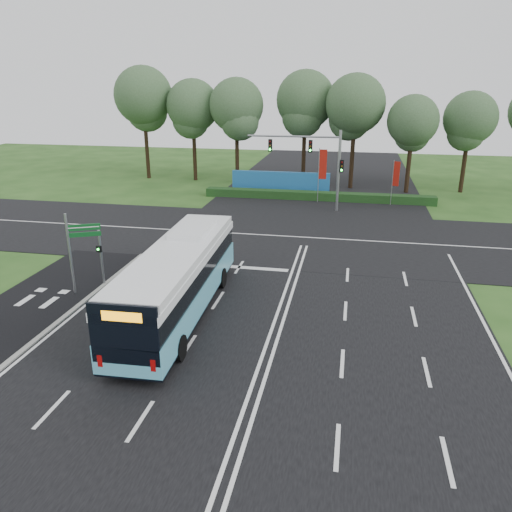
{
  "coord_description": "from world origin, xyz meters",
  "views": [
    {
      "loc": [
        3.24,
        -23.05,
        10.92
      ],
      "look_at": [
        -1.65,
        2.0,
        1.93
      ],
      "focal_mm": 35.0,
      "sensor_mm": 36.0,
      "label": 1
    }
  ],
  "objects": [
    {
      "name": "street_sign",
      "position": [
        -10.85,
        -0.38,
        2.78
      ],
      "size": [
        1.6,
        0.8,
        4.47
      ],
      "rotation": [
        0.0,
        0.0,
        0.43
      ],
      "color": "gray",
      "rests_on": "ground"
    },
    {
      "name": "hedge",
      "position": [
        0.0,
        24.5,
        0.4
      ],
      "size": [
        22.0,
        1.2,
        0.8
      ],
      "primitive_type": "cube",
      "color": "black",
      "rests_on": "ground"
    },
    {
      "name": "blue_hoarding",
      "position": [
        -4.0,
        27.0,
        1.1
      ],
      "size": [
        10.0,
        0.3,
        2.2
      ],
      "primitive_type": "cube",
      "color": "#1E62A4",
      "rests_on": "ground"
    },
    {
      "name": "banner_flag_right",
      "position": [
        7.02,
        23.55,
        2.73
      ],
      "size": [
        0.58,
        0.26,
        4.16
      ],
      "rotation": [
        0.0,
        0.0,
        -0.36
      ],
      "color": "gray",
      "rests_on": "ground"
    },
    {
      "name": "eucalyptus_row",
      "position": [
        -2.17,
        31.81,
        8.44
      ],
      "size": [
        47.56,
        8.89,
        12.61
      ],
      "color": "black",
      "rests_on": "ground"
    },
    {
      "name": "pedestrian_signal",
      "position": [
        -10.2,
        0.86,
        1.75
      ],
      "size": [
        0.29,
        0.41,
        3.21
      ],
      "rotation": [
        0.0,
        0.0,
        -0.28
      ],
      "color": "gray",
      "rests_on": "ground"
    },
    {
      "name": "road_cross",
      "position": [
        0.0,
        12.0,
        0.03
      ],
      "size": [
        120.0,
        14.0,
        0.05
      ],
      "primitive_type": "cube",
      "color": "black",
      "rests_on": "ground"
    },
    {
      "name": "banner_flag_mid",
      "position": [
        0.35,
        23.5,
        3.29
      ],
      "size": [
        0.75,
        0.08,
        5.09
      ],
      "rotation": [
        0.0,
        0.0,
        0.03
      ],
      "color": "gray",
      "rests_on": "ground"
    },
    {
      "name": "road_main",
      "position": [
        0.0,
        0.0,
        0.02
      ],
      "size": [
        20.0,
        120.0,
        0.04
      ],
      "primitive_type": "cube",
      "color": "black",
      "rests_on": "ground"
    },
    {
      "name": "ground",
      "position": [
        0.0,
        0.0,
        0.0
      ],
      "size": [
        120.0,
        120.0,
        0.0
      ],
      "primitive_type": "plane",
      "color": "#234717",
      "rests_on": "ground"
    },
    {
      "name": "city_bus",
      "position": [
        -4.69,
        -1.91,
        1.88
      ],
      "size": [
        3.16,
        13.06,
        3.73
      ],
      "rotation": [
        0.0,
        0.0,
        0.03
      ],
      "color": "#58B2CC",
      "rests_on": "ground"
    },
    {
      "name": "traffic_light_gantry",
      "position": [
        0.21,
        20.5,
        4.66
      ],
      "size": [
        8.41,
        0.28,
        7.0
      ],
      "color": "gray",
      "rests_on": "ground"
    },
    {
      "name": "bike_path",
      "position": [
        -12.5,
        -3.0,
        0.03
      ],
      "size": [
        5.0,
        18.0,
        0.06
      ],
      "primitive_type": "cube",
      "color": "black",
      "rests_on": "ground"
    },
    {
      "name": "kerb_strip",
      "position": [
        -10.1,
        -3.0,
        0.06
      ],
      "size": [
        0.25,
        18.0,
        0.12
      ],
      "primitive_type": "cube",
      "color": "gray",
      "rests_on": "ground"
    }
  ]
}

